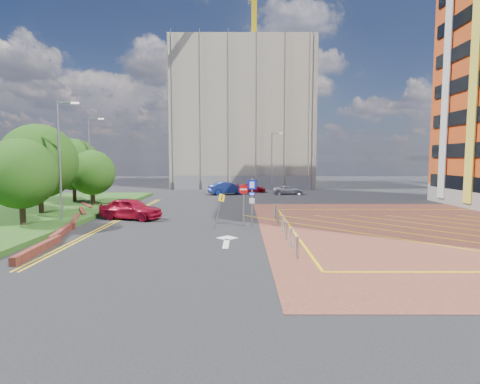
{
  "coord_description": "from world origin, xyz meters",
  "views": [
    {
      "loc": [
        -0.22,
        -23.32,
        4.47
      ],
      "look_at": [
        -0.29,
        3.59,
        2.04
      ],
      "focal_mm": 28.0,
      "sensor_mm": 36.0,
      "label": 1
    }
  ],
  "objects_px": {
    "lamp_back": "(272,159)",
    "car_blue_back": "(227,188)",
    "tree_d": "(73,165)",
    "car_red_left": "(131,209)",
    "warning_sign": "(219,207)",
    "lamp_left_far": "(90,156)",
    "tree_c": "(92,173)",
    "tree_b": "(39,161)",
    "sign_cluster": "(249,197)",
    "car_silver_back": "(288,190)",
    "car_red_back": "(251,188)",
    "lamp_left_near": "(60,155)",
    "tree_a": "(21,174)"
  },
  "relations": [
    {
      "from": "tree_b",
      "to": "lamp_left_near",
      "type": "xyz_separation_m",
      "value": [
        3.08,
        -3.0,
        0.42
      ]
    },
    {
      "from": "lamp_left_near",
      "to": "sign_cluster",
      "type": "xyz_separation_m",
      "value": [
        12.72,
        -1.02,
        -2.71
      ]
    },
    {
      "from": "tree_a",
      "to": "tree_c",
      "type": "bearing_deg",
      "value": 87.14
    },
    {
      "from": "tree_b",
      "to": "car_red_left",
      "type": "relative_size",
      "value": 1.46
    },
    {
      "from": "sign_cluster",
      "to": "car_red_back",
      "type": "xyz_separation_m",
      "value": [
        0.8,
        24.77,
        -1.4
      ]
    },
    {
      "from": "lamp_left_far",
      "to": "car_blue_back",
      "type": "bearing_deg",
      "value": 40.76
    },
    {
      "from": "tree_b",
      "to": "lamp_left_near",
      "type": "distance_m",
      "value": 4.32
    },
    {
      "from": "tree_c",
      "to": "tree_d",
      "type": "height_order",
      "value": "tree_d"
    },
    {
      "from": "tree_d",
      "to": "car_silver_back",
      "type": "relative_size",
      "value": 1.59
    },
    {
      "from": "tree_b",
      "to": "car_silver_back",
      "type": "height_order",
      "value": "tree_b"
    },
    {
      "from": "tree_b",
      "to": "tree_c",
      "type": "height_order",
      "value": "tree_b"
    },
    {
      "from": "tree_c",
      "to": "tree_d",
      "type": "relative_size",
      "value": 0.81
    },
    {
      "from": "car_silver_back",
      "to": "lamp_left_near",
      "type": "bearing_deg",
      "value": 135.42
    },
    {
      "from": "tree_d",
      "to": "car_red_left",
      "type": "relative_size",
      "value": 1.32
    },
    {
      "from": "tree_d",
      "to": "car_blue_back",
      "type": "relative_size",
      "value": 1.3
    },
    {
      "from": "lamp_back",
      "to": "car_silver_back",
      "type": "relative_size",
      "value": 2.09
    },
    {
      "from": "lamp_back",
      "to": "warning_sign",
      "type": "xyz_separation_m",
      "value": [
        -5.65,
        -27.99,
        -2.93
      ]
    },
    {
      "from": "tree_c",
      "to": "sign_cluster",
      "type": "relative_size",
      "value": 1.53
    },
    {
      "from": "warning_sign",
      "to": "car_red_left",
      "type": "distance_m",
      "value": 7.83
    },
    {
      "from": "lamp_back",
      "to": "car_red_left",
      "type": "relative_size",
      "value": 1.73
    },
    {
      "from": "lamp_left_far",
      "to": "warning_sign",
      "type": "xyz_separation_m",
      "value": [
        12.85,
        -11.99,
        -3.23
      ]
    },
    {
      "from": "car_red_back",
      "to": "tree_a",
      "type": "bearing_deg",
      "value": 149.89
    },
    {
      "from": "warning_sign",
      "to": "car_red_back",
      "type": "xyz_separation_m",
      "value": [
        2.67,
        25.74,
        -0.87
      ]
    },
    {
      "from": "lamp_left_near",
      "to": "warning_sign",
      "type": "height_order",
      "value": "lamp_left_near"
    },
    {
      "from": "lamp_back",
      "to": "car_blue_back",
      "type": "relative_size",
      "value": 1.71
    },
    {
      "from": "tree_b",
      "to": "car_silver_back",
      "type": "xyz_separation_m",
      "value": [
        21.12,
        18.17,
        -3.7
      ]
    },
    {
      "from": "lamp_left_far",
      "to": "lamp_back",
      "type": "distance_m",
      "value": 24.46
    },
    {
      "from": "tree_b",
      "to": "sign_cluster",
      "type": "distance_m",
      "value": 16.46
    },
    {
      "from": "lamp_left_far",
      "to": "car_blue_back",
      "type": "xyz_separation_m",
      "value": [
        12.54,
        10.81,
        -3.89
      ]
    },
    {
      "from": "tree_a",
      "to": "tree_c",
      "type": "xyz_separation_m",
      "value": [
        0.5,
        10.0,
        -0.31
      ]
    },
    {
      "from": "car_silver_back",
      "to": "car_blue_back",
      "type": "bearing_deg",
      "value": 88.61
    },
    {
      "from": "lamp_left_near",
      "to": "tree_a",
      "type": "bearing_deg",
      "value": -128.3
    },
    {
      "from": "lamp_left_near",
      "to": "car_red_left",
      "type": "height_order",
      "value": "lamp_left_near"
    },
    {
      "from": "tree_d",
      "to": "car_red_left",
      "type": "xyz_separation_m",
      "value": [
        8.17,
        -9.09,
        -3.08
      ]
    },
    {
      "from": "sign_cluster",
      "to": "car_silver_back",
      "type": "distance_m",
      "value": 22.86
    },
    {
      "from": "tree_b",
      "to": "car_red_back",
      "type": "bearing_deg",
      "value": 51.34
    },
    {
      "from": "tree_b",
      "to": "lamp_left_near",
      "type": "height_order",
      "value": "lamp_left_near"
    },
    {
      "from": "sign_cluster",
      "to": "car_silver_back",
      "type": "xyz_separation_m",
      "value": [
        5.33,
        22.18,
        -1.42
      ]
    },
    {
      "from": "tree_b",
      "to": "car_red_left",
      "type": "distance_m",
      "value": 8.03
    },
    {
      "from": "warning_sign",
      "to": "car_red_left",
      "type": "height_order",
      "value": "warning_sign"
    },
    {
      "from": "tree_d",
      "to": "car_red_left",
      "type": "height_order",
      "value": "tree_d"
    },
    {
      "from": "tree_c",
      "to": "car_red_left",
      "type": "bearing_deg",
      "value": -49.67
    },
    {
      "from": "warning_sign",
      "to": "car_red_back",
      "type": "distance_m",
      "value": 25.9
    },
    {
      "from": "car_red_back",
      "to": "tree_d",
      "type": "bearing_deg",
      "value": 126.2
    },
    {
      "from": "lamp_left_far",
      "to": "car_silver_back",
      "type": "bearing_deg",
      "value": 29.12
    },
    {
      "from": "sign_cluster",
      "to": "car_silver_back",
      "type": "height_order",
      "value": "sign_cluster"
    },
    {
      "from": "lamp_left_far",
      "to": "warning_sign",
      "type": "height_order",
      "value": "lamp_left_far"
    },
    {
      "from": "lamp_left_far",
      "to": "car_blue_back",
      "type": "distance_m",
      "value": 17.0
    },
    {
      "from": "warning_sign",
      "to": "lamp_left_far",
      "type": "bearing_deg",
      "value": 136.98
    },
    {
      "from": "tree_d",
      "to": "car_red_back",
      "type": "distance_m",
      "value": 21.99
    }
  ]
}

